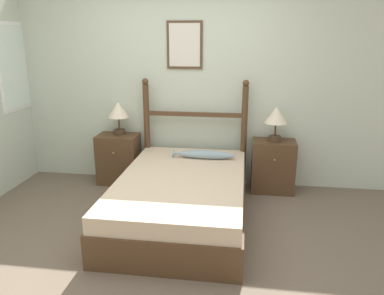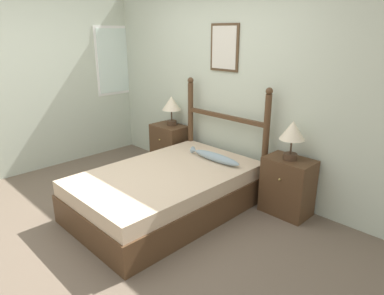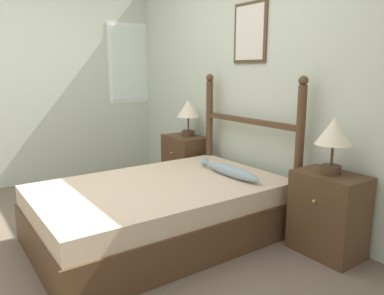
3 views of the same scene
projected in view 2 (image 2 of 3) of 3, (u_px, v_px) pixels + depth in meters
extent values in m
plane|color=brown|center=(116.00, 223.00, 3.66)|extent=(16.00, 16.00, 0.00)
cube|color=beige|center=(224.00, 86.00, 4.40)|extent=(6.40, 0.06, 2.55)
cube|color=#4C3823|center=(224.00, 48.00, 4.20)|extent=(0.44, 0.02, 0.57)
cube|color=beige|center=(224.00, 48.00, 4.19)|extent=(0.38, 0.01, 0.51)
cube|color=beige|center=(23.00, 83.00, 4.68)|extent=(0.06, 6.40, 2.55)
cube|color=white|center=(122.00, 60.00, 5.66)|extent=(0.01, 0.97, 1.08)
cube|color=silver|center=(122.00, 60.00, 5.65)|extent=(0.01, 0.89, 1.00)
cube|color=#4C331E|center=(167.00, 197.00, 3.89)|extent=(1.31, 2.05, 0.32)
cube|color=#CCB293|center=(166.00, 178.00, 3.81)|extent=(1.27, 2.01, 0.16)
cylinder|color=#4C331E|center=(191.00, 129.00, 4.80)|extent=(0.07, 0.07, 1.29)
sphere|color=#4C331E|center=(191.00, 80.00, 4.58)|extent=(0.08, 0.08, 0.08)
cylinder|color=#4C331E|center=(265.00, 149.00, 3.97)|extent=(0.07, 0.07, 1.29)
sphere|color=#4C331E|center=(269.00, 91.00, 3.76)|extent=(0.08, 0.08, 0.08)
cube|color=#4C331E|center=(225.00, 117.00, 4.30)|extent=(1.23, 0.05, 0.05)
cube|color=#4C331E|center=(169.00, 146.00, 5.10)|extent=(0.52, 0.35, 0.64)
sphere|color=tan|center=(160.00, 140.00, 4.93)|extent=(0.02, 0.02, 0.02)
cube|color=#4C331E|center=(288.00, 186.00, 3.78)|extent=(0.52, 0.35, 0.64)
sphere|color=tan|center=(280.00, 180.00, 3.61)|extent=(0.02, 0.02, 0.02)
cylinder|color=#422D1E|center=(172.00, 123.00, 5.00)|extent=(0.15, 0.15, 0.07)
cylinder|color=#422D1E|center=(172.00, 115.00, 4.97)|extent=(0.02, 0.02, 0.16)
cone|color=beige|center=(171.00, 103.00, 4.91)|extent=(0.27, 0.27, 0.20)
cylinder|color=#422D1E|center=(290.00, 156.00, 3.66)|extent=(0.15, 0.15, 0.07)
cylinder|color=#422D1E|center=(291.00, 146.00, 3.62)|extent=(0.02, 0.02, 0.16)
cone|color=beige|center=(293.00, 130.00, 3.56)|extent=(0.27, 0.27, 0.20)
ellipsoid|color=#8499A3|center=(216.00, 158.00, 4.06)|extent=(0.68, 0.12, 0.10)
cone|color=#8499A3|center=(194.00, 150.00, 4.30)|extent=(0.06, 0.09, 0.09)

